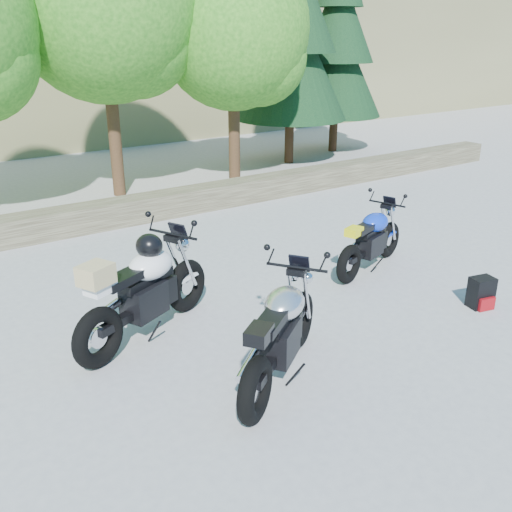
# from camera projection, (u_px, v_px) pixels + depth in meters

# --- Properties ---
(ground) EXTENTS (90.00, 90.00, 0.00)m
(ground) POSITION_uv_depth(u_px,v_px,m) (288.00, 340.00, 7.07)
(ground) COLOR gray
(ground) RESTS_ON ground
(stone_wall) EXTENTS (22.00, 0.55, 0.50)m
(stone_wall) POSITION_uv_depth(u_px,v_px,m) (120.00, 212.00, 11.22)
(stone_wall) COLOR #433D2D
(stone_wall) RESTS_ON ground
(tree_decid_mid) EXTENTS (4.08, 4.08, 6.24)m
(tree_decid_mid) POSITION_uv_depth(u_px,v_px,m) (109.00, 7.00, 11.87)
(tree_decid_mid) COLOR #382314
(tree_decid_mid) RESTS_ON ground
(tree_decid_right) EXTENTS (3.54, 3.54, 5.41)m
(tree_decid_right) POSITION_uv_depth(u_px,v_px,m) (238.00, 34.00, 13.06)
(tree_decid_right) COLOR #382314
(tree_decid_right) RESTS_ON ground
(conifer_near) EXTENTS (3.17, 3.17, 7.06)m
(conifer_near) POSITION_uv_depth(u_px,v_px,m) (292.00, 27.00, 15.26)
(conifer_near) COLOR #382314
(conifer_near) RESTS_ON ground
(conifer_far) EXTENTS (2.82, 2.82, 6.27)m
(conifer_far) POSITION_uv_depth(u_px,v_px,m) (338.00, 42.00, 17.02)
(conifer_far) COLOR #382314
(conifer_far) RESTS_ON ground
(silver_bike) EXTENTS (1.92, 1.44, 1.12)m
(silver_bike) POSITION_uv_depth(u_px,v_px,m) (281.00, 334.00, 6.11)
(silver_bike) COLOR black
(silver_bike) RESTS_ON ground
(white_bike) EXTENTS (2.21, 1.19, 1.31)m
(white_bike) POSITION_uv_depth(u_px,v_px,m) (144.00, 289.00, 6.94)
(white_bike) COLOR black
(white_bike) RESTS_ON ground
(blue_bike) EXTENTS (1.92, 0.84, 0.99)m
(blue_bike) POSITION_uv_depth(u_px,v_px,m) (371.00, 240.00, 9.02)
(blue_bike) COLOR black
(blue_bike) RESTS_ON ground
(backpack) EXTENTS (0.36, 0.33, 0.43)m
(backpack) POSITION_uv_depth(u_px,v_px,m) (481.00, 293.00, 7.85)
(backpack) COLOR black
(backpack) RESTS_ON ground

